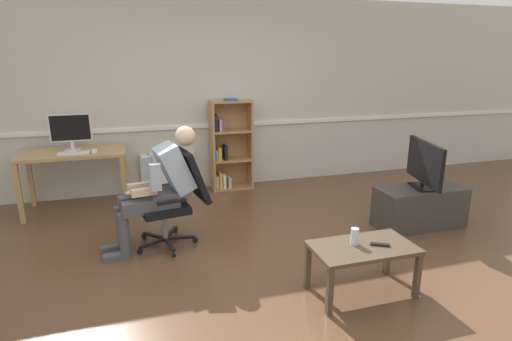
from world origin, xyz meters
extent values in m
plane|color=brown|center=(0.00, 0.00, 0.00)|extent=(18.00, 18.00, 0.00)
cube|color=beige|center=(0.00, 2.65, 1.35)|extent=(12.00, 0.10, 2.70)
cube|color=white|center=(0.00, 2.58, 0.92)|extent=(12.00, 0.03, 0.05)
cube|color=tan|center=(-2.40, 1.85, 0.36)|extent=(0.06, 0.06, 0.72)
cube|color=tan|center=(-1.24, 1.85, 0.36)|extent=(0.06, 0.06, 0.72)
cube|color=tan|center=(-1.24, 2.45, 0.36)|extent=(0.06, 0.06, 0.72)
cube|color=tan|center=(-2.40, 2.45, 0.36)|extent=(0.06, 0.06, 0.72)
cube|color=tan|center=(-1.82, 2.15, 0.74)|extent=(1.24, 0.68, 0.04)
cube|color=silver|center=(-1.82, 2.21, 0.76)|extent=(0.18, 0.14, 0.01)
cube|color=silver|center=(-1.82, 2.23, 0.82)|extent=(0.04, 0.02, 0.10)
cube|color=silver|center=(-1.82, 2.23, 1.04)|extent=(0.49, 0.02, 0.34)
cube|color=black|center=(-1.82, 2.22, 1.04)|extent=(0.45, 0.00, 0.31)
cube|color=white|center=(-1.79, 2.01, 0.77)|extent=(0.36, 0.12, 0.02)
cube|color=white|center=(-1.56, 2.03, 0.77)|extent=(0.06, 0.10, 0.03)
cube|color=#AD7F4C|center=(-0.02, 2.42, 0.65)|extent=(0.03, 0.28, 1.29)
cube|color=#AD7F4C|center=(0.54, 2.42, 0.65)|extent=(0.03, 0.28, 1.29)
cube|color=#AD7F4C|center=(0.26, 2.56, 0.65)|extent=(0.56, 0.02, 1.29)
cube|color=#AD7F4C|center=(0.26, 2.42, 0.01)|extent=(0.53, 0.28, 0.03)
cube|color=#AD7F4C|center=(0.26, 2.42, 0.44)|extent=(0.53, 0.28, 0.03)
cube|color=#AD7F4C|center=(0.26, 2.42, 0.86)|extent=(0.53, 0.28, 0.03)
cube|color=#AD7F4C|center=(0.26, 2.42, 1.28)|extent=(0.53, 0.28, 0.03)
cube|color=beige|center=(0.03, 2.44, 0.12)|extent=(0.04, 0.19, 0.18)
cube|color=#6699A3|center=(0.03, 2.41, 0.53)|extent=(0.03, 0.19, 0.15)
cube|color=black|center=(0.03, 2.41, 0.99)|extent=(0.04, 0.19, 0.24)
cube|color=gold|center=(0.07, 2.42, 0.14)|extent=(0.04, 0.19, 0.23)
cube|color=gold|center=(0.07, 2.43, 0.54)|extent=(0.05, 0.19, 0.18)
cube|color=beige|center=(0.09, 2.44, 0.95)|extent=(0.04, 0.19, 0.16)
cube|color=white|center=(0.13, 2.44, 0.13)|extent=(0.04, 0.19, 0.20)
cube|color=black|center=(0.16, 2.42, 0.55)|extent=(0.04, 0.19, 0.21)
cube|color=#89428E|center=(0.13, 2.40, 0.95)|extent=(0.02, 0.19, 0.16)
cube|color=beige|center=(0.21, 2.42, 0.10)|extent=(0.04, 0.19, 0.15)
cube|color=#2D519E|center=(0.26, 2.41, 1.30)|extent=(0.16, 0.22, 0.02)
cube|color=white|center=(-0.98, 2.54, 0.29)|extent=(0.10, 0.08, 0.57)
cube|color=white|center=(-0.85, 2.54, 0.29)|extent=(0.10, 0.08, 0.57)
cube|color=white|center=(-0.72, 2.54, 0.29)|extent=(0.10, 0.08, 0.57)
cube|color=white|center=(-0.59, 2.54, 0.29)|extent=(0.10, 0.08, 0.57)
cube|color=white|center=(-0.46, 2.54, 0.29)|extent=(0.10, 0.08, 0.57)
cube|color=white|center=(-0.33, 2.54, 0.29)|extent=(0.10, 0.08, 0.57)
cube|color=black|center=(-0.82, 0.63, 0.07)|extent=(0.09, 0.30, 0.02)
cylinder|color=black|center=(-0.80, 0.49, 0.03)|extent=(0.03, 0.06, 0.06)
cube|color=black|center=(-0.70, 0.76, 0.07)|extent=(0.30, 0.08, 0.02)
cylinder|color=black|center=(-0.55, 0.74, 0.03)|extent=(0.06, 0.03, 0.06)
cube|color=black|center=(-0.78, 0.92, 0.07)|extent=(0.16, 0.29, 0.02)
cylinder|color=black|center=(-0.72, 1.05, 0.03)|extent=(0.04, 0.06, 0.06)
cube|color=black|center=(-0.96, 0.89, 0.07)|extent=(0.24, 0.23, 0.02)
cylinder|color=black|center=(-1.06, 0.99, 0.03)|extent=(0.06, 0.05, 0.06)
cube|color=black|center=(-0.98, 0.71, 0.07)|extent=(0.28, 0.17, 0.02)
cylinder|color=black|center=(-1.11, 0.64, 0.03)|extent=(0.06, 0.05, 0.06)
cylinder|color=gray|center=(-0.85, 0.78, 0.23)|extent=(0.05, 0.05, 0.30)
cube|color=black|center=(-0.85, 0.78, 0.41)|extent=(0.53, 0.53, 0.07)
cube|color=black|center=(-0.53, 0.84, 0.71)|extent=(0.32, 0.47, 0.55)
cube|color=black|center=(-0.87, 1.04, 0.56)|extent=(0.28, 0.09, 0.03)
cube|color=black|center=(-0.78, 0.53, 0.56)|extent=(0.28, 0.09, 0.03)
cube|color=#4C4C51|center=(-0.85, 0.78, 0.52)|extent=(0.31, 0.38, 0.14)
cube|color=#A3B2C1|center=(-0.72, 0.80, 0.81)|extent=(0.42, 0.40, 0.52)
sphere|color=beige|center=(-0.59, 0.83, 1.12)|extent=(0.20, 0.20, 0.20)
cube|color=white|center=(-1.12, 0.73, 0.62)|extent=(0.15, 0.06, 0.02)
cube|color=#4C4C51|center=(-1.07, 0.84, 0.49)|extent=(0.43, 0.20, 0.13)
cylinder|color=#4C4C51|center=(-1.28, 0.81, 0.23)|extent=(0.10, 0.10, 0.46)
cube|color=#4C4C51|center=(-1.38, 0.79, 0.03)|extent=(0.23, 0.13, 0.06)
cube|color=#4C4C51|center=(-1.04, 0.65, 0.49)|extent=(0.43, 0.20, 0.13)
cylinder|color=#4C4C51|center=(-1.24, 0.61, 0.23)|extent=(0.10, 0.10, 0.46)
cube|color=#4C4C51|center=(-1.34, 0.59, 0.03)|extent=(0.23, 0.13, 0.06)
cube|color=#A3B2C1|center=(-0.97, 0.92, 0.79)|extent=(0.11, 0.10, 0.26)
cube|color=beige|center=(-1.06, 0.84, 0.64)|extent=(0.25, 0.11, 0.07)
cube|color=#A3B2C1|center=(-0.92, 0.61, 0.79)|extent=(0.11, 0.10, 0.26)
cube|color=beige|center=(-1.03, 0.65, 0.64)|extent=(0.25, 0.11, 0.07)
cube|color=#3D3833|center=(1.97, 0.43, 0.23)|extent=(1.01, 0.43, 0.46)
cube|color=black|center=(1.97, 0.43, 0.47)|extent=(0.27, 0.36, 0.02)
cylinder|color=black|center=(1.97, 0.43, 0.51)|extent=(0.04, 0.04, 0.05)
cube|color=black|center=(1.97, 0.43, 0.76)|extent=(0.24, 0.80, 0.46)
cube|color=#B7D1F9|center=(1.99, 0.43, 0.76)|extent=(0.20, 0.74, 0.42)
cube|color=#4C3D2D|center=(0.23, -0.79, 0.19)|extent=(0.04, 0.04, 0.39)
cube|color=#4C3D2D|center=(1.00, -0.79, 0.19)|extent=(0.04, 0.04, 0.39)
cube|color=#4C3D2D|center=(1.00, -0.38, 0.19)|extent=(0.04, 0.04, 0.39)
cube|color=#4C3D2D|center=(0.23, -0.38, 0.19)|extent=(0.04, 0.04, 0.39)
cube|color=#4C3D2D|center=(0.61, -0.58, 0.40)|extent=(0.83, 0.46, 0.03)
cylinder|color=silver|center=(0.56, -0.54, 0.49)|extent=(0.06, 0.06, 0.14)
cube|color=black|center=(0.74, -0.62, 0.43)|extent=(0.15, 0.11, 0.02)
camera|label=1|loc=(-1.07, -3.18, 1.88)|focal=28.49mm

